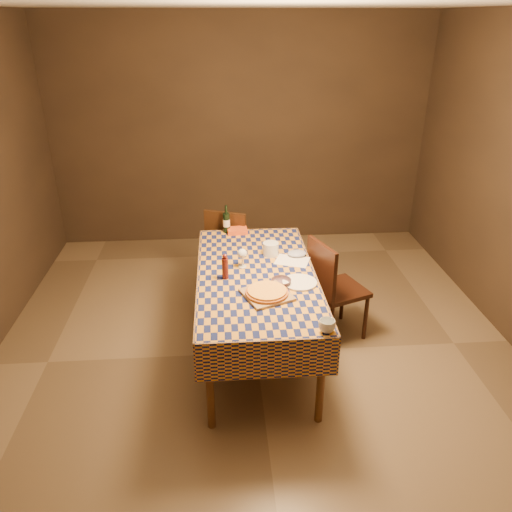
% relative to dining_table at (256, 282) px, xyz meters
% --- Properties ---
extents(room, '(5.00, 5.10, 2.70)m').
position_rel_dining_table_xyz_m(room, '(0.00, 0.00, 0.66)').
color(room, brown).
rests_on(room, ground).
extents(dining_table, '(0.94, 1.84, 0.77)m').
position_rel_dining_table_xyz_m(dining_table, '(0.00, 0.00, 0.00)').
color(dining_table, brown).
rests_on(dining_table, ground).
extents(cutting_board, '(0.41, 0.41, 0.02)m').
position_rel_dining_table_xyz_m(cutting_board, '(0.05, -0.36, 0.09)').
color(cutting_board, '#987447').
rests_on(cutting_board, dining_table).
extents(pizza, '(0.40, 0.40, 0.03)m').
position_rel_dining_table_xyz_m(pizza, '(0.05, -0.36, 0.11)').
color(pizza, '#A7541B').
rests_on(pizza, cutting_board).
extents(pepper_mill, '(0.06, 0.06, 0.21)m').
position_rel_dining_table_xyz_m(pepper_mill, '(-0.25, -0.06, 0.17)').
color(pepper_mill, '#4D1512').
rests_on(pepper_mill, dining_table).
extents(bowl, '(0.19, 0.19, 0.05)m').
position_rel_dining_table_xyz_m(bowl, '(0.17, -0.20, 0.10)').
color(bowl, '#583F4A').
rests_on(bowl, dining_table).
extents(wine_glass, '(0.09, 0.09, 0.16)m').
position_rel_dining_table_xyz_m(wine_glass, '(-0.11, 0.12, 0.19)').
color(wine_glass, silver).
rests_on(wine_glass, dining_table).
extents(wine_bottle, '(0.07, 0.07, 0.27)m').
position_rel_dining_table_xyz_m(wine_bottle, '(-0.22, 0.87, 0.18)').
color(wine_bottle, black).
rests_on(wine_bottle, dining_table).
extents(deli_tub, '(0.18, 0.18, 0.11)m').
position_rel_dining_table_xyz_m(deli_tub, '(0.15, 0.33, 0.13)').
color(deli_tub, silver).
rests_on(deli_tub, dining_table).
extents(takeout_container, '(0.19, 0.14, 0.05)m').
position_rel_dining_table_xyz_m(takeout_container, '(-0.12, 0.83, 0.10)').
color(takeout_container, '#CE4C1B').
rests_on(takeout_container, dining_table).
extents(white_plate, '(0.28, 0.28, 0.02)m').
position_rel_dining_table_xyz_m(white_plate, '(0.32, -0.19, 0.08)').
color(white_plate, white).
rests_on(white_plate, dining_table).
extents(tumbler, '(0.13, 0.13, 0.09)m').
position_rel_dining_table_xyz_m(tumbler, '(0.39, -0.84, 0.12)').
color(tumbler, silver).
rests_on(tumbler, dining_table).
extents(flour_patch, '(0.33, 0.29, 0.00)m').
position_rel_dining_table_xyz_m(flour_patch, '(0.32, 0.20, 0.08)').
color(flour_patch, white).
rests_on(flour_patch, dining_table).
extents(flour_bag, '(0.16, 0.12, 0.05)m').
position_rel_dining_table_xyz_m(flour_bag, '(0.37, 0.30, 0.10)').
color(flour_bag, '#97A0C2').
rests_on(flour_bag, dining_table).
extents(chair_far, '(0.55, 0.55, 0.93)m').
position_rel_dining_table_xyz_m(chair_far, '(-0.19, 1.08, -0.17)').
color(chair_far, black).
rests_on(chair_far, ground).
extents(chair_right, '(0.55, 0.55, 0.93)m').
position_rel_dining_table_xyz_m(chair_right, '(0.67, 0.21, -0.17)').
color(chair_right, black).
rests_on(chair_right, ground).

